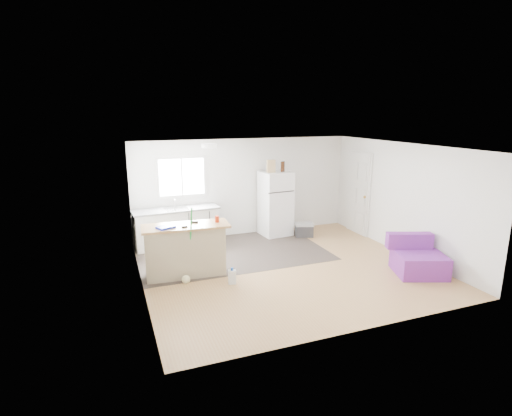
{
  "coord_description": "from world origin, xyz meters",
  "views": [
    {
      "loc": [
        -3.2,
        -6.75,
        3.03
      ],
      "look_at": [
        -0.37,
        0.7,
        1.11
      ],
      "focal_mm": 28.0,
      "sensor_mm": 36.0,
      "label": 1
    }
  ],
  "objects_px": {
    "refrigerator": "(276,203)",
    "purple_seat": "(417,260)",
    "kitchen_cabinets": "(177,227)",
    "cooler": "(304,230)",
    "blue_tray": "(166,227)",
    "cleaner_jug": "(232,277)",
    "bottle_right": "(283,166)",
    "bottle_left": "(282,167)",
    "red_cup": "(217,219)",
    "cardboard_box": "(271,166)",
    "mop": "(187,270)",
    "peninsula": "(185,250)"
  },
  "relations": [
    {
      "from": "cooler",
      "to": "cleaner_jug",
      "type": "relative_size",
      "value": 1.69
    },
    {
      "from": "refrigerator",
      "to": "cardboard_box",
      "type": "bearing_deg",
      "value": -162.48
    },
    {
      "from": "refrigerator",
      "to": "purple_seat",
      "type": "distance_m",
      "value": 3.65
    },
    {
      "from": "mop",
      "to": "bottle_right",
      "type": "height_order",
      "value": "bottle_right"
    },
    {
      "from": "peninsula",
      "to": "cleaner_jug",
      "type": "bearing_deg",
      "value": -41.15
    },
    {
      "from": "purple_seat",
      "to": "kitchen_cabinets",
      "type": "bearing_deg",
      "value": 161.37
    },
    {
      "from": "purple_seat",
      "to": "blue_tray",
      "type": "distance_m",
      "value": 4.8
    },
    {
      "from": "peninsula",
      "to": "cardboard_box",
      "type": "xyz_separation_m",
      "value": [
        2.47,
        1.71,
        1.25
      ]
    },
    {
      "from": "kitchen_cabinets",
      "to": "red_cup",
      "type": "bearing_deg",
      "value": -79.68
    },
    {
      "from": "cooler",
      "to": "purple_seat",
      "type": "xyz_separation_m",
      "value": [
        0.96,
        -2.84,
        0.09
      ]
    },
    {
      "from": "purple_seat",
      "to": "bottle_left",
      "type": "relative_size",
      "value": 4.47
    },
    {
      "from": "mop",
      "to": "cooler",
      "type": "bearing_deg",
      "value": 21.95
    },
    {
      "from": "purple_seat",
      "to": "red_cup",
      "type": "height_order",
      "value": "red_cup"
    },
    {
      "from": "cooler",
      "to": "cleaner_jug",
      "type": "height_order",
      "value": "cooler"
    },
    {
      "from": "red_cup",
      "to": "blue_tray",
      "type": "height_order",
      "value": "red_cup"
    },
    {
      "from": "kitchen_cabinets",
      "to": "bottle_right",
      "type": "height_order",
      "value": "bottle_right"
    },
    {
      "from": "mop",
      "to": "cardboard_box",
      "type": "height_order",
      "value": "cardboard_box"
    },
    {
      "from": "blue_tray",
      "to": "cardboard_box",
      "type": "height_order",
      "value": "cardboard_box"
    },
    {
      "from": "cooler",
      "to": "cardboard_box",
      "type": "xyz_separation_m",
      "value": [
        -0.76,
        0.36,
        1.58
      ]
    },
    {
      "from": "refrigerator",
      "to": "cleaner_jug",
      "type": "bearing_deg",
      "value": -133.39
    },
    {
      "from": "bottle_right",
      "to": "peninsula",
      "type": "bearing_deg",
      "value": -148.09
    },
    {
      "from": "bottle_left",
      "to": "bottle_right",
      "type": "bearing_deg",
      "value": 42.95
    },
    {
      "from": "kitchen_cabinets",
      "to": "refrigerator",
      "type": "xyz_separation_m",
      "value": [
        2.47,
        -0.05,
        0.36
      ]
    },
    {
      "from": "cleaner_jug",
      "to": "red_cup",
      "type": "height_order",
      "value": "red_cup"
    },
    {
      "from": "cooler",
      "to": "red_cup",
      "type": "height_order",
      "value": "red_cup"
    },
    {
      "from": "cleaner_jug",
      "to": "red_cup",
      "type": "bearing_deg",
      "value": 109.42
    },
    {
      "from": "bottle_right",
      "to": "kitchen_cabinets",
      "type": "bearing_deg",
      "value": 178.35
    },
    {
      "from": "cooler",
      "to": "red_cup",
      "type": "distance_m",
      "value": 3.06
    },
    {
      "from": "cardboard_box",
      "to": "cooler",
      "type": "bearing_deg",
      "value": -25.17
    },
    {
      "from": "purple_seat",
      "to": "cleaner_jug",
      "type": "height_order",
      "value": "purple_seat"
    },
    {
      "from": "kitchen_cabinets",
      "to": "cleaner_jug",
      "type": "distance_m",
      "value": 2.6
    },
    {
      "from": "purple_seat",
      "to": "mop",
      "type": "height_order",
      "value": "mop"
    },
    {
      "from": "purple_seat",
      "to": "bottle_left",
      "type": "distance_m",
      "value": 3.78
    },
    {
      "from": "cleaner_jug",
      "to": "bottle_left",
      "type": "distance_m",
      "value": 3.54
    },
    {
      "from": "peninsula",
      "to": "blue_tray",
      "type": "relative_size",
      "value": 5.47
    },
    {
      "from": "cooler",
      "to": "blue_tray",
      "type": "relative_size",
      "value": 1.73
    },
    {
      "from": "peninsula",
      "to": "cleaner_jug",
      "type": "relative_size",
      "value": 5.35
    },
    {
      "from": "bottle_right",
      "to": "cardboard_box",
      "type": "bearing_deg",
      "value": -173.78
    },
    {
      "from": "kitchen_cabinets",
      "to": "bottle_left",
      "type": "xyz_separation_m",
      "value": [
        2.6,
        -0.13,
        1.28
      ]
    },
    {
      "from": "cooler",
      "to": "cardboard_box",
      "type": "relative_size",
      "value": 1.73
    },
    {
      "from": "red_cup",
      "to": "bottle_right",
      "type": "relative_size",
      "value": 0.48
    },
    {
      "from": "cooler",
      "to": "blue_tray",
      "type": "height_order",
      "value": "blue_tray"
    },
    {
      "from": "kitchen_cabinets",
      "to": "cardboard_box",
      "type": "xyz_separation_m",
      "value": [
        2.31,
        -0.11,
        1.31
      ]
    },
    {
      "from": "bottle_right",
      "to": "bottle_left",
      "type": "bearing_deg",
      "value": -137.05
    },
    {
      "from": "cardboard_box",
      "to": "bottle_right",
      "type": "bearing_deg",
      "value": 6.22
    },
    {
      "from": "cooler",
      "to": "bottle_right",
      "type": "distance_m",
      "value": 1.66
    },
    {
      "from": "peninsula",
      "to": "bottle_right",
      "type": "height_order",
      "value": "bottle_right"
    },
    {
      "from": "blue_tray",
      "to": "cardboard_box",
      "type": "distance_m",
      "value": 3.41
    },
    {
      "from": "mop",
      "to": "blue_tray",
      "type": "relative_size",
      "value": 4.71
    },
    {
      "from": "bottle_left",
      "to": "purple_seat",
      "type": "bearing_deg",
      "value": -65.78
    }
  ]
}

